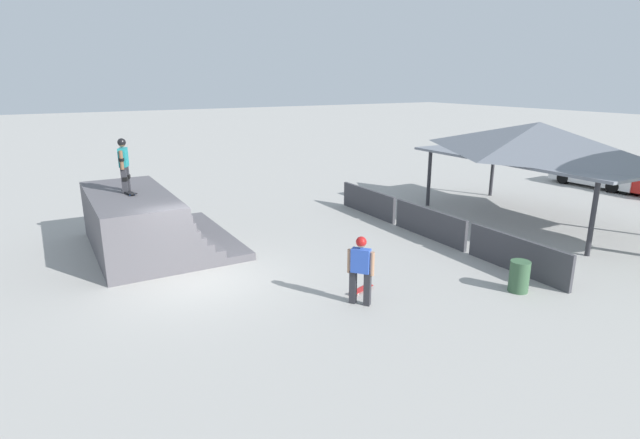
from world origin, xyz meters
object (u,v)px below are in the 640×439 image
object	(u,v)px
skater_on_deck	(124,161)
trash_bin	(519,276)
skateboard_on_ground	(361,290)
parked_car_white	(596,175)
skateboard_on_deck	(130,192)
bystander_walking	(361,265)

from	to	relation	value
skater_on_deck	trash_bin	bearing A→B (deg)	64.07
skateboard_on_ground	trash_bin	distance (m)	4.22
skater_on_deck	parked_car_white	distance (m)	23.12
skater_on_deck	skateboard_on_deck	size ratio (longest dim) A/B	2.02
skater_on_deck	bystander_walking	size ratio (longest dim) A/B	0.97
skateboard_on_ground	bystander_walking	bearing A→B (deg)	34.84
skateboard_on_deck	skateboard_on_ground	distance (m)	8.05
skateboard_on_ground	trash_bin	size ratio (longest dim) A/B	1.01
trash_bin	parked_car_white	bearing A→B (deg)	115.84
skateboard_on_deck	bystander_walking	distance (m)	8.13
skateboard_on_deck	bystander_walking	world-z (taller)	skateboard_on_deck
bystander_walking	skateboard_on_ground	world-z (taller)	bystander_walking
skater_on_deck	bystander_walking	bearing A→B (deg)	50.49
trash_bin	parked_car_white	distance (m)	16.29
skater_on_deck	skateboard_on_ground	size ratio (longest dim) A/B	2.01
trash_bin	skateboard_on_ground	bearing A→B (deg)	-119.42
parked_car_white	skateboard_on_deck	bearing A→B (deg)	-95.37
skateboard_on_ground	parked_car_white	distance (m)	19.01
bystander_walking	skateboard_on_deck	bearing A→B (deg)	-7.84
bystander_walking	parked_car_white	xyz separation A→B (m)	(-5.64, 18.76, -0.44)
skateboard_on_deck	bystander_walking	size ratio (longest dim) A/B	0.48
skateboard_on_deck	skateboard_on_ground	bearing A→B (deg)	25.29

